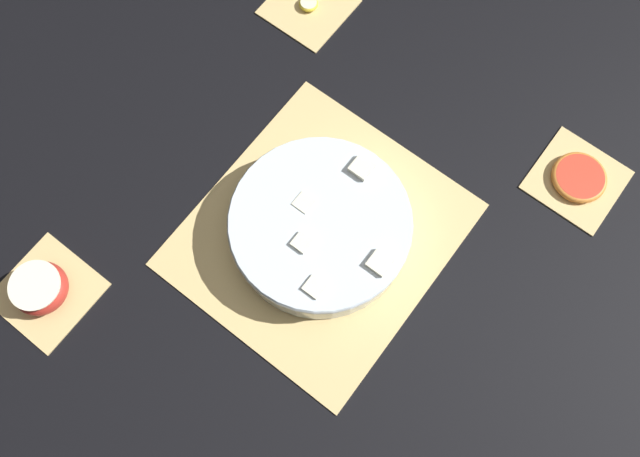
% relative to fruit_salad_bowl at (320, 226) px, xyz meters
% --- Properties ---
extents(ground_plane, '(6.00, 6.00, 0.00)m').
position_rel_fruit_salad_bowl_xyz_m(ground_plane, '(-0.00, -0.00, -0.04)').
color(ground_plane, black).
extents(bamboo_mat_center, '(0.42, 0.38, 0.01)m').
position_rel_fruit_salad_bowl_xyz_m(bamboo_mat_center, '(-0.00, -0.00, -0.04)').
color(bamboo_mat_center, '#D6B775').
rests_on(bamboo_mat_center, ground_plane).
extents(coaster_mat_near_left, '(0.14, 0.14, 0.01)m').
position_rel_fruit_salad_bowl_xyz_m(coaster_mat_near_left, '(-0.33, -0.28, -0.04)').
color(coaster_mat_near_left, '#D6B775').
rests_on(coaster_mat_near_left, ground_plane).
extents(coaster_mat_near_right, '(0.14, 0.14, 0.01)m').
position_rel_fruit_salad_bowl_xyz_m(coaster_mat_near_right, '(0.33, -0.28, -0.04)').
color(coaster_mat_near_right, '#D6B775').
rests_on(coaster_mat_near_right, ground_plane).
extents(coaster_mat_far_left, '(0.14, 0.14, 0.01)m').
position_rel_fruit_salad_bowl_xyz_m(coaster_mat_far_left, '(-0.33, 0.28, -0.04)').
color(coaster_mat_far_left, '#D6B775').
rests_on(coaster_mat_far_left, ground_plane).
extents(fruit_salad_bowl, '(0.28, 0.28, 0.08)m').
position_rel_fruit_salad_bowl_xyz_m(fruit_salad_bowl, '(0.00, 0.00, 0.00)').
color(fruit_salad_bowl, silver).
rests_on(fruit_salad_bowl, bamboo_mat_center).
extents(apple_half, '(0.09, 0.09, 0.05)m').
position_rel_fruit_salad_bowl_xyz_m(apple_half, '(0.33, -0.28, -0.01)').
color(apple_half, '#B72D23').
rests_on(apple_half, coaster_mat_near_right).
extents(banana_coin_single, '(0.03, 0.03, 0.01)m').
position_rel_fruit_salad_bowl_xyz_m(banana_coin_single, '(-0.33, -0.28, -0.03)').
color(banana_coin_single, '#F4EABC').
rests_on(banana_coin_single, coaster_mat_near_left).
extents(grapefruit_slice, '(0.09, 0.09, 0.01)m').
position_rel_fruit_salad_bowl_xyz_m(grapefruit_slice, '(-0.33, 0.28, -0.03)').
color(grapefruit_slice, red).
rests_on(grapefruit_slice, coaster_mat_far_left).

